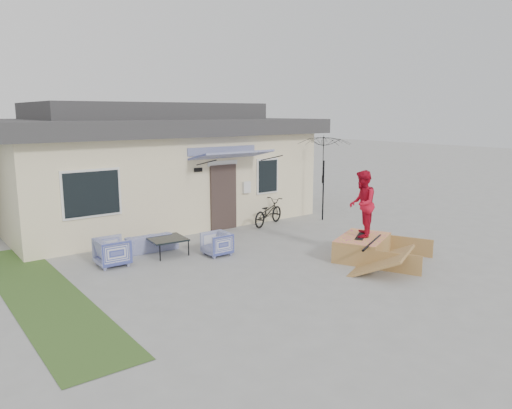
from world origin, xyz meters
TOP-DOWN VIEW (x-y plane):
  - ground at (0.00, 0.00)m, footprint 90.00×90.00m
  - grass_strip at (-5.20, 2.00)m, footprint 1.40×8.00m
  - house at (0.00, 7.99)m, footprint 10.80×8.49m
  - loveseat at (-2.08, 3.65)m, footprint 1.70×0.59m
  - armchair_left at (-3.28, 2.94)m, footprint 0.72×0.77m
  - armchair_right at (-0.74, 2.14)m, footprint 0.63×0.67m
  - coffee_table at (-1.78, 2.97)m, footprint 1.00×1.00m
  - bicycle at (2.52, 4.07)m, footprint 1.77×1.14m
  - patio_umbrella at (4.55, 3.52)m, footprint 2.10×1.98m
  - skate_ramp at (2.16, -0.33)m, footprint 2.41×2.67m
  - skateboard at (2.14, -0.29)m, footprint 0.80×0.61m
  - skater at (2.14, -0.29)m, footprint 1.06×1.02m

SIDE VIEW (x-z plane):
  - ground at x=0.00m, z-range 0.00..0.00m
  - grass_strip at x=-5.20m, z-range 0.00..0.01m
  - coffee_table at x=-1.78m, z-range 0.00..0.46m
  - skate_ramp at x=2.16m, z-range 0.00..0.55m
  - loveseat at x=-2.08m, z-range 0.00..0.65m
  - armchair_right at x=-0.74m, z-range 0.00..0.68m
  - armchair_left at x=-3.28m, z-range 0.00..0.77m
  - bicycle at x=2.52m, z-range 0.00..1.07m
  - skateboard at x=2.14m, z-range 0.55..0.60m
  - skater at x=2.14m, z-range 0.60..2.32m
  - patio_umbrella at x=4.55m, z-range 0.65..2.85m
  - house at x=0.00m, z-range -0.11..3.99m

